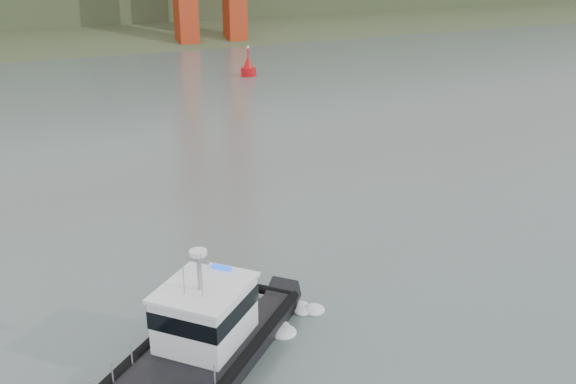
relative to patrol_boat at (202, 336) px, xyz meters
name	(u,v)px	position (x,y,z in m)	size (l,w,h in m)	color
ground	(345,287)	(7.60, 2.53, -1.18)	(400.00, 400.00, 0.00)	#556560
patrol_boat	(202,336)	(0.00, 0.00, 0.00)	(9.68, 9.03, 4.72)	black
nav_buoy	(248,68)	(24.11, 50.86, -0.21)	(1.78, 1.78, 3.71)	red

